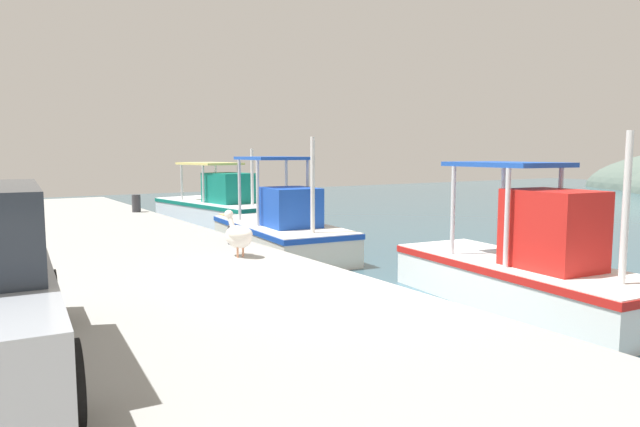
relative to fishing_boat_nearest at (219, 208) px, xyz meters
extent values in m
cube|color=white|center=(-0.10, -0.01, -0.21)|extent=(6.24, 2.81, 0.91)
cube|color=#0F7260|center=(-0.10, -0.01, 0.16)|extent=(6.29, 2.85, 0.12)
cube|color=#0F7260|center=(0.65, 0.08, 0.76)|extent=(1.83, 1.43, 1.04)
cylinder|color=silver|center=(-1.35, -0.90, 0.89)|extent=(0.08, 0.08, 1.31)
cylinder|color=silver|center=(-1.54, 0.52, 0.89)|extent=(0.08, 0.08, 1.31)
cylinder|color=silver|center=(0.26, -0.69, 0.89)|extent=(0.08, 0.08, 1.31)
cylinder|color=silver|center=(0.08, 0.73, 0.89)|extent=(0.08, 0.08, 1.31)
cube|color=#D8CC72|center=(-0.64, -0.09, 1.58)|extent=(2.62, 1.80, 0.08)
cylinder|color=silver|center=(2.14, 0.28, 1.18)|extent=(0.10, 0.10, 1.88)
torus|color=orange|center=(0.65, 0.76, 0.76)|extent=(0.55, 0.17, 0.54)
cube|color=silver|center=(6.08, -0.84, -0.26)|extent=(5.28, 2.48, 0.81)
cube|color=#1947B7|center=(6.08, -0.84, 0.06)|extent=(5.33, 2.52, 0.12)
cube|color=#1947B7|center=(6.71, -0.91, 0.63)|extent=(1.54, 1.33, 0.97)
cylinder|color=silver|center=(4.86, -1.42, 0.97)|extent=(0.08, 0.08, 1.65)
cylinder|color=silver|center=(5.00, -0.04, 0.97)|extent=(0.08, 0.08, 1.65)
cylinder|color=silver|center=(6.24, -1.56, 0.97)|extent=(0.08, 0.08, 1.65)
cylinder|color=silver|center=(6.37, -0.18, 0.97)|extent=(0.08, 0.08, 1.65)
cube|color=#1E4CB2|center=(5.62, -0.80, 1.83)|extent=(2.20, 1.66, 0.08)
cylinder|color=silver|center=(7.98, -1.03, 1.24)|extent=(0.10, 0.10, 2.19)
torus|color=orange|center=(6.71, -0.25, 0.63)|extent=(0.55, 0.15, 0.54)
cube|color=white|center=(12.71, 0.25, -0.28)|extent=(5.07, 2.25, 0.78)
cube|color=red|center=(12.71, 0.25, 0.03)|extent=(5.12, 2.29, 0.12)
cube|color=red|center=(13.32, 0.19, 0.74)|extent=(1.48, 1.18, 1.27)
cylinder|color=silver|center=(11.54, -0.23, 0.92)|extent=(0.08, 0.08, 1.62)
cylinder|color=silver|center=(11.67, 0.98, 0.92)|extent=(0.08, 0.08, 1.62)
cylinder|color=silver|center=(12.86, -0.37, 0.92)|extent=(0.08, 0.08, 1.62)
cylinder|color=silver|center=(12.99, 0.83, 0.92)|extent=(0.08, 0.08, 1.62)
cube|color=#1E4CB2|center=(12.27, 0.30, 1.77)|extent=(2.12, 1.48, 0.08)
cylinder|color=silver|center=(14.54, 0.06, 1.19)|extent=(0.10, 0.10, 2.17)
cylinder|color=tan|center=(9.80, -3.63, 0.24)|extent=(0.04, 0.04, 0.22)
cylinder|color=tan|center=(9.83, -3.75, 0.24)|extent=(0.04, 0.04, 0.22)
ellipsoid|color=white|center=(9.77, -3.70, 0.49)|extent=(0.69, 0.45, 0.40)
ellipsoid|color=silver|center=(9.82, -3.69, 0.55)|extent=(0.61, 0.48, 0.28)
cylinder|color=white|center=(9.58, -3.75, 0.71)|extent=(0.21, 0.13, 0.27)
sphere|color=white|center=(9.50, -3.76, 0.87)|extent=(0.19, 0.19, 0.16)
cone|color=#F2B272|center=(9.31, -3.81, 0.85)|extent=(0.31, 0.13, 0.07)
cylinder|color=black|center=(14.87, -7.27, 0.43)|extent=(0.61, 0.23, 0.60)
cylinder|color=black|center=(12.34, -7.08, 0.43)|extent=(0.61, 0.23, 0.60)
cylinder|color=#333338|center=(1.04, -3.19, 0.40)|extent=(0.26, 0.26, 0.54)
cylinder|color=#333338|center=(8.41, -3.19, 0.32)|extent=(0.23, 0.23, 0.38)
camera|label=1|loc=(18.78, -7.79, 1.96)|focal=31.42mm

